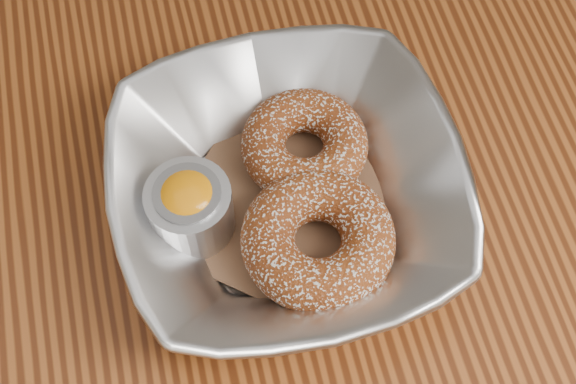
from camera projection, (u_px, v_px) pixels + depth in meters
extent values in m
cube|color=brown|center=(230.00, 301.00, 0.57)|extent=(1.20, 0.80, 0.04)
imported|color=silver|center=(288.00, 192.00, 0.56)|extent=(0.24, 0.24, 0.06)
cube|color=brown|center=(288.00, 206.00, 0.57)|extent=(0.20, 0.20, 0.00)
torus|color=maroon|center=(304.00, 145.00, 0.58)|extent=(0.11, 0.11, 0.03)
torus|color=maroon|center=(318.00, 239.00, 0.54)|extent=(0.11, 0.11, 0.04)
cylinder|color=silver|center=(191.00, 210.00, 0.55)|extent=(0.06, 0.06, 0.05)
cylinder|color=gray|center=(190.00, 207.00, 0.55)|extent=(0.05, 0.05, 0.04)
ellipsoid|color=orange|center=(188.00, 198.00, 0.53)|extent=(0.04, 0.04, 0.03)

